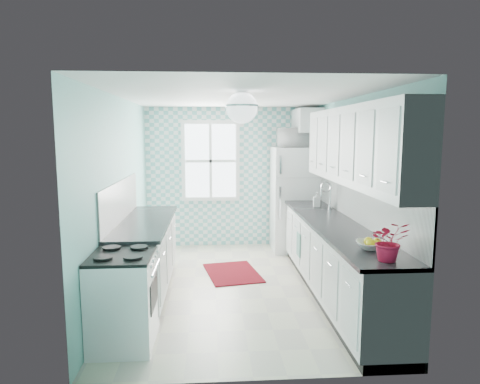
{
  "coord_description": "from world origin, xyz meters",
  "views": [
    {
      "loc": [
        -0.34,
        -5.5,
        2.05
      ],
      "look_at": [
        0.05,
        0.25,
        1.25
      ],
      "focal_mm": 32.0,
      "sensor_mm": 36.0,
      "label": 1
    }
  ],
  "objects": [
    {
      "name": "fridge",
      "position": [
        1.11,
        1.78,
        0.9
      ],
      "size": [
        0.79,
        0.78,
        1.8
      ],
      "rotation": [
        0.0,
        0.0,
        0.05
      ],
      "color": "silver",
      "rests_on": "floor"
    },
    {
      "name": "backsplash_left",
      "position": [
        -1.49,
        -0.07,
        1.2
      ],
      "size": [
        0.02,
        2.15,
        0.51
      ],
      "primitive_type": "cube",
      "color": "white",
      "rests_on": "wall_left"
    },
    {
      "name": "countertop_right",
      "position": [
        1.19,
        -0.4,
        0.92
      ],
      "size": [
        0.63,
        3.6,
        0.04
      ],
      "primitive_type": "cube",
      "color": "black",
      "rests_on": "base_cabinets_right"
    },
    {
      "name": "base_cabinets_right",
      "position": [
        1.2,
        -0.4,
        0.45
      ],
      "size": [
        0.6,
        3.6,
        0.9
      ],
      "primitive_type": "cube",
      "color": "white",
      "rests_on": "floor"
    },
    {
      "name": "ceiling_light",
      "position": [
        0.0,
        -0.8,
        2.32
      ],
      "size": [
        0.34,
        0.34,
        0.35
      ],
      "color": "silver",
      "rests_on": "ceiling"
    },
    {
      "name": "dish_towel",
      "position": [
        0.89,
        0.33,
        0.48
      ],
      "size": [
        0.08,
        0.22,
        0.33
      ],
      "primitive_type": "cube",
      "rotation": [
        0.0,
        0.0,
        0.31
      ],
      "color": "#5FB7B2",
      "rests_on": "base_cabinets_right"
    },
    {
      "name": "upper_cabinets_right",
      "position": [
        1.33,
        -0.6,
        1.9
      ],
      "size": [
        0.33,
        3.2,
        0.9
      ],
      "primitive_type": "cube",
      "color": "white",
      "rests_on": "wall_right"
    },
    {
      "name": "microwave",
      "position": [
        1.11,
        1.78,
        1.97
      ],
      "size": [
        0.6,
        0.41,
        0.33
      ],
      "primitive_type": "imported",
      "rotation": [
        0.0,
        0.0,
        3.15
      ],
      "color": "silver",
      "rests_on": "fridge"
    },
    {
      "name": "rug",
      "position": [
        -0.04,
        0.55,
        0.01
      ],
      "size": [
        0.89,
        1.14,
        0.02
      ],
      "primitive_type": "cube",
      "rotation": [
        0.0,
        0.0,
        0.18
      ],
      "color": "#5E0009",
      "rests_on": "floor"
    },
    {
      "name": "potted_plant",
      "position": [
        1.2,
        -1.98,
        1.12
      ],
      "size": [
        0.35,
        0.31,
        0.36
      ],
      "primitive_type": "imported",
      "rotation": [
        0.0,
        0.0,
        -0.1
      ],
      "color": "#A20F28",
      "rests_on": "countertop_right"
    },
    {
      "name": "ceiling",
      "position": [
        0.0,
        0.0,
        2.51
      ],
      "size": [
        3.0,
        4.4,
        0.02
      ],
      "primitive_type": "cube",
      "color": "white",
      "rests_on": "wall_back"
    },
    {
      "name": "countertop_left",
      "position": [
        -1.19,
        -0.07,
        0.92
      ],
      "size": [
        0.63,
        2.15,
        0.04
      ],
      "primitive_type": "cube",
      "color": "black",
      "rests_on": "base_cabinets_left"
    },
    {
      "name": "upper_cabinet_fridge",
      "position": [
        1.3,
        1.83,
        2.25
      ],
      "size": [
        0.4,
        0.74,
        0.4
      ],
      "primitive_type": "cube",
      "color": "white",
      "rests_on": "wall_right"
    },
    {
      "name": "fruit_bowl",
      "position": [
        1.2,
        -1.58,
        0.98
      ],
      "size": [
        0.33,
        0.33,
        0.07
      ],
      "primitive_type": "imported",
      "rotation": [
        0.0,
        0.0,
        -0.15
      ],
      "color": "white",
      "rests_on": "countertop_right"
    },
    {
      "name": "backsplash_right",
      "position": [
        1.49,
        -0.4,
        1.2
      ],
      "size": [
        0.02,
        3.6,
        0.51
      ],
      "primitive_type": "cube",
      "color": "white",
      "rests_on": "wall_right"
    },
    {
      "name": "accent_wall",
      "position": [
        0.0,
        2.19,
        1.25
      ],
      "size": [
        3.0,
        0.01,
        2.5
      ],
      "primitive_type": "cube",
      "color": "#6AB8B5",
      "rests_on": "wall_back"
    },
    {
      "name": "wall_back",
      "position": [
        0.0,
        2.21,
        1.25
      ],
      "size": [
        3.0,
        0.02,
        2.5
      ],
      "primitive_type": "cube",
      "color": "#7BC5BE",
      "rests_on": "floor"
    },
    {
      "name": "wall_front",
      "position": [
        0.0,
        -2.21,
        1.25
      ],
      "size": [
        3.0,
        0.02,
        2.5
      ],
      "primitive_type": "cube",
      "color": "#7BC5BE",
      "rests_on": "floor"
    },
    {
      "name": "sink",
      "position": [
        1.2,
        0.58,
        0.93
      ],
      "size": [
        0.55,
        0.46,
        0.53
      ],
      "rotation": [
        0.0,
        0.0,
        0.05
      ],
      "color": "silver",
      "rests_on": "countertop_right"
    },
    {
      "name": "soap_bottle",
      "position": [
        1.25,
        0.79,
        1.05
      ],
      "size": [
        0.11,
        0.11,
        0.22
      ],
      "primitive_type": "imported",
      "rotation": [
        0.0,
        0.0,
        -0.12
      ],
      "color": "#9DB2BF",
      "rests_on": "countertop_right"
    },
    {
      "name": "window",
      "position": [
        -0.35,
        2.16,
        1.55
      ],
      "size": [
        1.04,
        0.05,
        1.44
      ],
      "color": "white",
      "rests_on": "wall_back"
    },
    {
      "name": "base_cabinets_left",
      "position": [
        -1.2,
        -0.07,
        0.45
      ],
      "size": [
        0.6,
        2.15,
        0.9
      ],
      "primitive_type": "cube",
      "color": "white",
      "rests_on": "floor"
    },
    {
      "name": "stove",
      "position": [
        -1.2,
        -1.46,
        0.47
      ],
      "size": [
        0.59,
        0.74,
        0.89
      ],
      "rotation": [
        0.0,
        0.0,
        -0.02
      ],
      "color": "silver",
      "rests_on": "floor"
    },
    {
      "name": "wall_right",
      "position": [
        1.51,
        0.0,
        1.25
      ],
      "size": [
        0.02,
        4.4,
        2.5
      ],
      "primitive_type": "cube",
      "color": "#7BC5BE",
      "rests_on": "floor"
    },
    {
      "name": "floor",
      "position": [
        0.0,
        0.0,
        -0.01
      ],
      "size": [
        3.0,
        4.4,
        0.02
      ],
      "primitive_type": "cube",
      "color": "beige",
      "rests_on": "ground"
    },
    {
      "name": "wall_left",
      "position": [
        -1.51,
        0.0,
        1.25
      ],
      "size": [
        0.02,
        4.4,
        2.5
      ],
      "primitive_type": "cube",
      "color": "#7BC5BE",
      "rests_on": "floor"
    }
  ]
}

